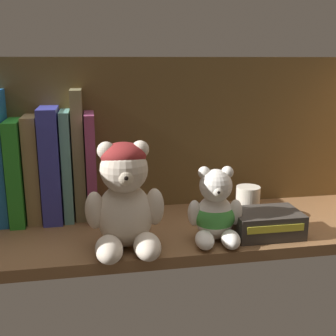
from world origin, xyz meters
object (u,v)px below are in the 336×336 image
(book_9, at_px, (91,164))
(teddy_bear_larger, at_px, (125,199))
(book_5, at_px, (35,167))
(book_6, at_px, (52,162))
(teddy_bear_smaller, at_px, (215,212))
(book_7, at_px, (68,164))
(book_4, at_px, (19,169))
(pillar_candle, at_px, (248,203))
(book_8, at_px, (79,153))
(small_product_box, at_px, (266,223))

(book_9, bearing_deg, teddy_bear_larger, -73.70)
(book_5, xyz_separation_m, book_9, (0.11, 0.00, 0.00))
(book_6, bearing_deg, book_9, 0.00)
(teddy_bear_smaller, bearing_deg, book_7, 145.54)
(book_5, height_order, book_9, book_9)
(book_4, bearing_deg, pillar_candle, -10.96)
(book_5, bearing_deg, book_8, 0.00)
(teddy_bear_larger, distance_m, pillar_candle, 0.26)
(book_4, bearing_deg, book_7, 0.00)
(pillar_candle, bearing_deg, teddy_bear_smaller, -136.51)
(book_7, xyz_separation_m, small_product_box, (0.34, -0.17, -0.08))
(book_4, relative_size, teddy_bear_smaller, 1.51)
(small_product_box, bearing_deg, teddy_bear_larger, -177.85)
(book_6, relative_size, teddy_bear_smaller, 1.68)
(book_5, bearing_deg, pillar_candle, -11.74)
(teddy_bear_larger, relative_size, small_product_box, 1.50)
(teddy_bear_smaller, bearing_deg, pillar_candle, 43.49)
(book_4, xyz_separation_m, teddy_bear_smaller, (0.34, -0.17, -0.05))
(book_4, distance_m, teddy_bear_smaller, 0.38)
(teddy_bear_larger, bearing_deg, book_7, 118.67)
(teddy_bear_larger, distance_m, small_product_box, 0.25)
(small_product_box, bearing_deg, book_6, 155.94)
(small_product_box, bearing_deg, book_4, 159.09)
(book_4, height_order, teddy_bear_larger, book_4)
(pillar_candle, relative_size, small_product_box, 0.54)
(book_6, height_order, pillar_candle, book_6)
(pillar_candle, bearing_deg, book_6, 167.23)
(teddy_bear_smaller, bearing_deg, book_6, 148.46)
(book_4, height_order, teddy_bear_smaller, book_4)
(book_9, distance_m, teddy_bear_smaller, 0.27)
(pillar_candle, bearing_deg, book_7, 166.17)
(book_8, bearing_deg, book_7, 180.00)
(teddy_bear_larger, bearing_deg, book_6, 125.50)
(book_5, bearing_deg, book_6, 0.00)
(book_7, height_order, small_product_box, book_7)
(book_7, bearing_deg, book_6, 180.00)
(book_4, height_order, book_7, book_7)
(book_7, bearing_deg, teddy_bear_larger, -61.33)
(book_9, height_order, small_product_box, book_9)
(teddy_bear_larger, bearing_deg, book_8, 112.79)
(book_8, xyz_separation_m, pillar_candle, (0.32, -0.08, -0.09))
(book_8, relative_size, teddy_bear_larger, 1.40)
(book_4, xyz_separation_m, small_product_box, (0.43, -0.17, -0.08))
(book_9, xyz_separation_m, pillar_candle, (0.29, -0.08, -0.07))
(book_5, height_order, teddy_bear_smaller, book_5)
(book_9, bearing_deg, small_product_box, -29.11)
(book_7, bearing_deg, book_8, 0.00)
(book_5, xyz_separation_m, book_6, (0.03, 0.00, 0.01))
(book_4, relative_size, book_7, 0.93)
(book_4, xyz_separation_m, teddy_bear_larger, (0.19, -0.17, -0.01))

